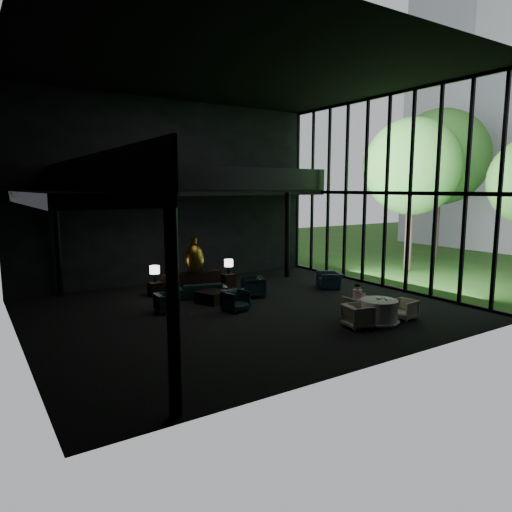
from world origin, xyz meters
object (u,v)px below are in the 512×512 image
lounge_armchair_south (235,300)px  child (357,293)px  side_table_right (228,280)px  lounge_armchair_west (167,302)px  side_table_left (155,289)px  table_lamp_right (229,264)px  sofa (202,288)px  table_lamp_left (155,270)px  dining_chair_west (358,315)px  coffee_table (212,297)px  dining_chair_east (404,309)px  console (192,282)px  window_armchair (330,278)px  lounge_armchair_east (253,285)px  dining_table (379,313)px  bronze_urn (194,258)px  dining_chair_north (358,305)px

lounge_armchair_south → child: bearing=-52.3°
side_table_right → lounge_armchair_west: size_ratio=0.83×
side_table_left → lounge_armchair_south: lounge_armchair_south is taller
table_lamp_right → sofa: (-1.78, -1.01, -0.66)m
table_lamp_left → dining_chair_west: table_lamp_left is taller
side_table_left → sofa: (1.42, -1.22, 0.09)m
side_table_left → table_lamp_left: size_ratio=0.84×
side_table_left → side_table_right: bearing=-2.5°
side_table_right → coffee_table: (-1.81, -2.03, -0.07)m
table_lamp_left → dining_chair_west: 8.21m
dining_chair_east → console: bearing=-158.3°
window_armchair → dining_chair_east: 4.94m
lounge_armchair_west → lounge_armchair_east: 3.69m
table_lamp_right → lounge_armchair_east: size_ratio=0.66×
console → lounge_armchair_east: lounge_armchair_east is taller
lounge_armchair_east → dining_chair_west: 5.10m
sofa → lounge_armchair_west: 2.37m
lounge_armchair_east → dining_chair_east: size_ratio=1.48×
table_lamp_right → lounge_armchair_west: (-3.74, -2.33, -0.67)m
coffee_table → dining_table: (3.17, -5.17, 0.11)m
sofa → lounge_armchair_south: lounge_armchair_south is taller
side_table_right → lounge_armchair_east: size_ratio=0.61×
lounge_armchair_east → bronze_urn: bearing=-124.6°
side_table_left → lounge_armchair_west: lounge_armchair_west is taller
table_lamp_left → dining_table: 8.67m
dining_chair_east → child: bearing=-145.5°
side_table_left → dining_table: size_ratio=0.42×
side_table_right → dining_chair_west: (0.48, -7.17, 0.11)m
coffee_table → dining_chair_east: 6.76m
child → lounge_armchair_west: bearing=-36.3°
dining_chair_east → side_table_right: bearing=-168.3°
dining_table → side_table_right: bearing=100.7°
side_table_left → coffee_table: size_ratio=0.56×
window_armchair → dining_chair_west: size_ratio=1.24×
lounge_armchair_west → window_armchair: size_ratio=0.71×
lounge_armchair_east → lounge_armchair_south: 2.15m
child → dining_table: bearing=85.9°
side_table_left → dining_chair_north: bearing=-55.1°
dining_table → dining_chair_east: bearing=-6.4°
sofa → lounge_armchair_east: 2.00m
coffee_table → dining_chair_west: bearing=-65.9°
console → dining_chair_west: size_ratio=3.01×
side_table_right → table_lamp_right: (0.00, -0.07, 0.73)m
dining_chair_east → child: (-0.97, 1.12, 0.45)m
console → side_table_right: 1.61m
sofa → lounge_armchair_west: size_ratio=2.64×
table_lamp_left → child: size_ratio=1.01×
table_lamp_left → lounge_armchair_south: (1.52, -3.66, -0.62)m
bronze_urn → table_lamp_right: size_ratio=2.34×
bronze_urn → sofa: bearing=-100.0°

